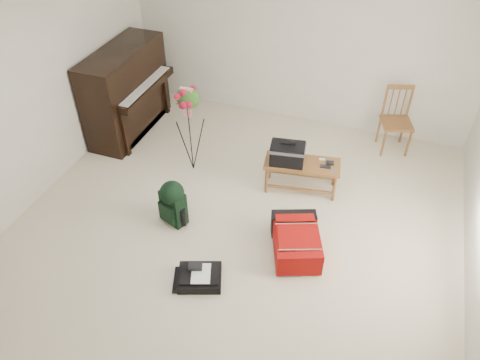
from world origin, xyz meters
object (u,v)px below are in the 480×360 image
at_px(bench, 292,156).
at_px(dining_chair, 397,121).
at_px(piano, 127,93).
at_px(black_duffel, 200,277).
at_px(red_suitcase, 297,238).
at_px(green_backpack, 173,201).
at_px(flower_stand, 190,130).

xyz_separation_m(bench, dining_chair, (1.12, 1.34, -0.06)).
xyz_separation_m(piano, black_duffel, (2.10, -2.27, -0.53)).
height_order(bench, red_suitcase, bench).
bearing_deg(red_suitcase, green_backpack, 161.78).
xyz_separation_m(bench, flower_stand, (-1.32, -0.07, 0.11)).
xyz_separation_m(piano, flower_stand, (1.26, -0.57, 0.01)).
relative_size(black_duffel, flower_stand, 0.43).
bearing_deg(red_suitcase, dining_chair, 50.43).
distance_m(red_suitcase, flower_stand, 1.96).
xyz_separation_m(bench, green_backpack, (-1.11, -1.06, -0.18)).
distance_m(dining_chair, red_suitcase, 2.47).
xyz_separation_m(dining_chair, red_suitcase, (-0.77, -2.32, -0.28)).
distance_m(piano, dining_chair, 3.80).
distance_m(black_duffel, green_backpack, 0.98).
bearing_deg(green_backpack, dining_chair, 68.50).
bearing_deg(black_duffel, dining_chair, 42.73).
bearing_deg(green_backpack, bench, 65.19).
height_order(piano, dining_chair, piano).
distance_m(bench, flower_stand, 1.33).
xyz_separation_m(dining_chair, flower_stand, (-2.45, -1.40, 0.17)).
xyz_separation_m(bench, red_suitcase, (0.35, -0.99, -0.34)).
distance_m(red_suitcase, green_backpack, 1.47).
bearing_deg(red_suitcase, bench, 88.39).
relative_size(dining_chair, flower_stand, 0.73).
bearing_deg(green_backpack, flower_stand, 123.61).
xyz_separation_m(red_suitcase, flower_stand, (-1.67, 0.92, 0.45)).
bearing_deg(black_duffel, red_suitcase, 23.40).
relative_size(red_suitcase, flower_stand, 0.69).
xyz_separation_m(piano, red_suitcase, (2.93, -1.49, -0.44)).
bearing_deg(bench, piano, 159.55).
bearing_deg(piano, red_suitcase, -26.97).
height_order(green_backpack, flower_stand, flower_stand).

